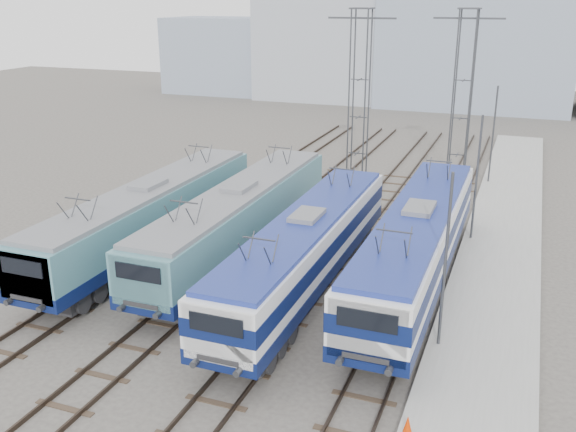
% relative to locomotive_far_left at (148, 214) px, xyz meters
% --- Properties ---
extents(ground, '(160.00, 160.00, 0.00)m').
position_rel_locomotive_far_left_xyz_m(ground, '(6.75, -6.31, -2.24)').
color(ground, '#514C47').
extents(platform, '(4.00, 70.00, 0.30)m').
position_rel_locomotive_far_left_xyz_m(platform, '(16.95, 1.69, -2.09)').
color(platform, '#9E9E99').
rests_on(platform, ground).
extents(locomotive_far_left, '(2.84, 17.95, 3.38)m').
position_rel_locomotive_far_left_xyz_m(locomotive_far_left, '(0.00, 0.00, 0.00)').
color(locomotive_far_left, '#0B1749').
rests_on(locomotive_far_left, ground).
extents(locomotive_center_left, '(2.86, 18.09, 3.40)m').
position_rel_locomotive_far_left_xyz_m(locomotive_center_left, '(4.50, 1.17, 0.02)').
color(locomotive_center_left, '#0B1749').
rests_on(locomotive_center_left, ground).
extents(locomotive_center_right, '(2.78, 17.59, 3.31)m').
position_rel_locomotive_far_left_xyz_m(locomotive_center_right, '(9.00, -1.46, 0.01)').
color(locomotive_center_right, '#0B1749').
rests_on(locomotive_center_right, ground).
extents(locomotive_far_right, '(2.92, 18.49, 3.48)m').
position_rel_locomotive_far_left_xyz_m(locomotive_far_right, '(13.50, 0.71, 0.12)').
color(locomotive_far_right, '#0B1749').
rests_on(locomotive_far_right, ground).
extents(catenary_tower_west, '(4.50, 1.20, 12.00)m').
position_rel_locomotive_far_left_xyz_m(catenary_tower_west, '(6.75, 15.69, 4.41)').
color(catenary_tower_west, '#3F4247').
rests_on(catenary_tower_west, ground).
extents(catenary_tower_east, '(4.50, 1.20, 12.00)m').
position_rel_locomotive_far_left_xyz_m(catenary_tower_east, '(13.25, 17.69, 4.41)').
color(catenary_tower_east, '#3F4247').
rests_on(catenary_tower_east, ground).
extents(mast_front, '(0.12, 0.12, 7.00)m').
position_rel_locomotive_far_left_xyz_m(mast_front, '(15.35, -4.31, 1.26)').
color(mast_front, '#3F4247').
rests_on(mast_front, ground).
extents(mast_mid, '(0.12, 0.12, 7.00)m').
position_rel_locomotive_far_left_xyz_m(mast_mid, '(15.35, 7.69, 1.26)').
color(mast_mid, '#3F4247').
rests_on(mast_mid, ground).
extents(mast_rear, '(0.12, 0.12, 7.00)m').
position_rel_locomotive_far_left_xyz_m(mast_rear, '(15.35, 19.69, 1.26)').
color(mast_rear, '#3F4247').
rests_on(mast_rear, ground).
extents(safety_cone, '(0.29, 0.29, 0.62)m').
position_rel_locomotive_far_left_xyz_m(safety_cone, '(15.25, -9.99, -1.63)').
color(safety_cone, '#DE3300').
rests_on(safety_cone, platform).
extents(building_west, '(18.00, 12.00, 14.00)m').
position_rel_locomotive_far_left_xyz_m(building_west, '(-7.25, 55.69, 4.76)').
color(building_west, '#A3AAB6').
rests_on(building_west, ground).
extents(building_center, '(22.00, 14.00, 18.00)m').
position_rel_locomotive_far_left_xyz_m(building_center, '(10.75, 55.69, 6.76)').
color(building_center, '#8B98AD').
rests_on(building_center, ground).
extents(building_far_west, '(14.00, 10.00, 10.00)m').
position_rel_locomotive_far_left_xyz_m(building_far_west, '(-23.25, 55.69, 2.76)').
color(building_far_west, '#8B98AD').
rests_on(building_far_west, ground).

